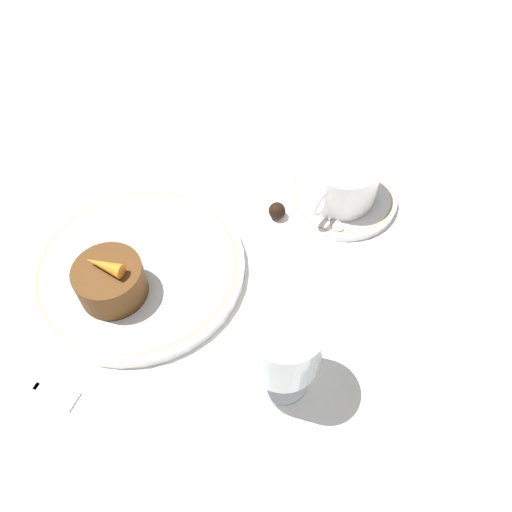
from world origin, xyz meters
The scene contains 10 objects.
ground_plane centered at (0.00, 0.00, 0.00)m, with size 3.00×3.00×0.00m, color white.
dinner_plate centered at (0.02, -0.03, 0.01)m, with size 0.26×0.26×0.01m.
saucer centered at (-0.23, 0.11, 0.01)m, with size 0.15×0.15×0.01m.
coffee_cup centered at (-0.22, 0.11, 0.04)m, with size 0.12×0.10×0.06m.
spoon centered at (-0.18, 0.10, 0.01)m, with size 0.04×0.10×0.00m.
wine_glass centered at (0.04, 0.18, 0.08)m, with size 0.07×0.07×0.12m.
fork centered at (0.20, -0.04, 0.00)m, with size 0.05×0.18×0.01m.
dessert_cake centered at (0.07, -0.03, 0.04)m, with size 0.08×0.08×0.04m.
carrot_garnish centered at (0.07, -0.03, 0.07)m, with size 0.03×0.05×0.02m.
chocolate_truffle centered at (-0.15, 0.05, 0.01)m, with size 0.02×0.02×0.02m.
Camera 1 is at (0.23, 0.28, 0.50)m, focal length 35.00 mm.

